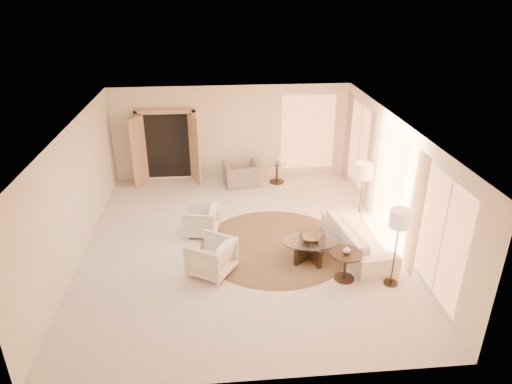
{
  "coord_description": "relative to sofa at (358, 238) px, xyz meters",
  "views": [
    {
      "loc": [
        -0.47,
        -9.04,
        5.51
      ],
      "look_at": [
        0.4,
        0.4,
        1.1
      ],
      "focal_mm": 32.0,
      "sensor_mm": 36.0,
      "label": 1
    }
  ],
  "objects": [
    {
      "name": "side_vase",
      "position": [
        -1.29,
        3.97,
        0.45
      ],
      "size": [
        0.29,
        0.29,
        0.23
      ],
      "primitive_type": "imported",
      "rotation": [
        0.0,
        0.0,
        -0.41
      ],
      "color": "silver",
      "rests_on": "side_table"
    },
    {
      "name": "end_table",
      "position": [
        -0.57,
        -1.01,
        0.09
      ],
      "size": [
        0.65,
        0.65,
        0.61
      ],
      "rotation": [
        0.0,
        0.0,
        0.11
      ],
      "color": "black",
      "rests_on": "room"
    },
    {
      "name": "windows_right",
      "position": [
        0.86,
        0.67,
        1.02
      ],
      "size": [
        0.1,
        6.4,
        2.4
      ],
      "primitive_type": null,
      "color": "#F39961",
      "rests_on": "room"
    },
    {
      "name": "sofa",
      "position": [
        0.0,
        0.0,
        0.0
      ],
      "size": [
        1.18,
        2.35,
        0.66
      ],
      "primitive_type": "imported",
      "rotation": [
        0.0,
        0.0,
        1.71
      ],
      "color": "white",
      "rests_on": "room"
    },
    {
      "name": "floor_lamp_near",
      "position": [
        0.31,
        0.99,
        1.12
      ],
      "size": [
        0.41,
        0.41,
        1.7
      ],
      "rotation": [
        0.0,
        0.0,
        -0.26
      ],
      "color": "#31291D",
      "rests_on": "room"
    },
    {
      "name": "side_table",
      "position": [
        -1.29,
        3.97,
        0.08
      ],
      "size": [
        0.58,
        0.58,
        0.67
      ],
      "rotation": [
        0.0,
        0.0,
        -0.25
      ],
      "color": "#31291D",
      "rests_on": "room"
    },
    {
      "name": "accent_chair",
      "position": [
        -2.34,
        3.88,
        0.13
      ],
      "size": [
        1.13,
        0.81,
        0.91
      ],
      "primitive_type": "imported",
      "rotation": [
        0.0,
        0.0,
        3.28
      ],
      "color": "gray",
      "rests_on": "room"
    },
    {
      "name": "armchair_left",
      "position": [
        -3.48,
        1.1,
        0.06
      ],
      "size": [
        0.82,
        0.86,
        0.77
      ],
      "primitive_type": "imported",
      "rotation": [
        0.0,
        0.0,
        -1.75
      ],
      "color": "white",
      "rests_on": "room"
    },
    {
      "name": "area_rug",
      "position": [
        -1.81,
        0.39,
        -0.32
      ],
      "size": [
        3.54,
        3.54,
        0.01
      ],
      "primitive_type": "cylinder",
      "rotation": [
        0.0,
        0.0,
        -0.05
      ],
      "color": "#3D2A1A",
      "rests_on": "room"
    },
    {
      "name": "window_back_corner",
      "position": [
        -0.29,
        4.52,
        1.02
      ],
      "size": [
        1.7,
        0.1,
        2.4
      ],
      "primitive_type": null,
      "color": "#F39961",
      "rests_on": "room"
    },
    {
      "name": "coffee_table",
      "position": [
        -1.11,
        -0.19,
        -0.04
      ],
      "size": [
        1.58,
        1.58,
        0.46
      ],
      "rotation": [
        0.0,
        0.0,
        -0.32
      ],
      "color": "black",
      "rests_on": "room"
    },
    {
      "name": "french_doors",
      "position": [
        -4.49,
        4.39,
        0.74
      ],
      "size": [
        1.95,
        0.66,
        2.16
      ],
      "color": "tan",
      "rests_on": "room"
    },
    {
      "name": "bowl",
      "position": [
        -1.11,
        -0.19,
        0.17
      ],
      "size": [
        0.41,
        0.41,
        0.09
      ],
      "primitive_type": "imported",
      "rotation": [
        0.0,
        0.0,
        -0.13
      ],
      "color": "brown",
      "rests_on": "coffee_table"
    },
    {
      "name": "armchair_right",
      "position": [
        -3.25,
        -0.53,
        0.09
      ],
      "size": [
        1.07,
        1.09,
        0.83
      ],
      "primitive_type": "imported",
      "rotation": [
        0.0,
        0.0,
        -2.12
      ],
      "color": "white",
      "rests_on": "room"
    },
    {
      "name": "end_vase",
      "position": [
        -0.57,
        -1.01,
        0.36
      ],
      "size": [
        0.16,
        0.16,
        0.16
      ],
      "primitive_type": "imported",
      "rotation": [
        0.0,
        0.0,
        -0.05
      ],
      "color": "silver",
      "rests_on": "end_table"
    },
    {
      "name": "curtains_right",
      "position": [
        0.81,
        1.57,
        0.97
      ],
      "size": [
        0.06,
        5.2,
        2.6
      ],
      "primitive_type": null,
      "color": "tan",
      "rests_on": "room"
    },
    {
      "name": "room",
      "position": [
        -2.59,
        0.57,
        1.07
      ],
      "size": [
        7.04,
        8.04,
        2.83
      ],
      "color": "silver",
      "rests_on": "ground"
    },
    {
      "name": "floor_lamp_far",
      "position": [
        0.31,
        -1.25,
        1.07
      ],
      "size": [
        0.4,
        0.4,
        1.64
      ],
      "rotation": [
        0.0,
        0.0,
        -0.07
      ],
      "color": "#31291D",
      "rests_on": "room"
    }
  ]
}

